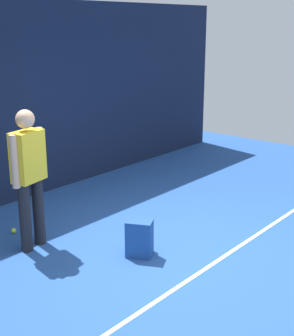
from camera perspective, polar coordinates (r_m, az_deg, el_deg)
name	(u,v)px	position (r m, az deg, el deg)	size (l,w,h in m)	color
ground_plane	(173,255)	(5.90, 3.02, -10.08)	(12.00, 12.00, 0.00)	#234C93
back_fence	(13,104)	(7.56, -15.36, 7.25)	(10.00, 0.10, 2.99)	#141E38
court_line	(207,268)	(5.65, 7.02, -11.43)	(9.00, 0.05, 0.00)	white
tennis_player	(29,171)	(5.91, -13.60, -0.38)	(0.52, 0.30, 1.70)	black
backpack	(140,239)	(5.80, -0.85, -8.23)	(0.37, 0.36, 0.44)	#1E478C
tennis_ball_near_player	(14,231)	(6.68, -15.26, -7.06)	(0.07, 0.07, 0.07)	#CCE033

